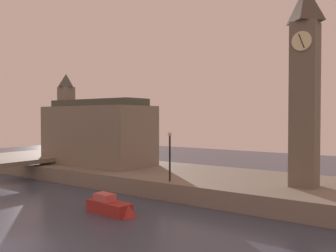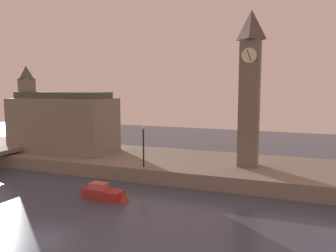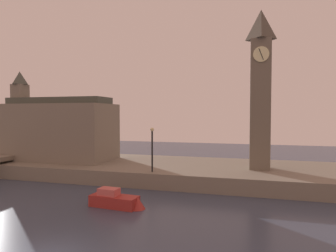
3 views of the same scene
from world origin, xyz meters
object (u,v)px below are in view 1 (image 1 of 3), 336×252
at_px(clock_tower, 305,83).
at_px(boat_dinghy_red, 112,207).
at_px(parliament_hall, 97,132).
at_px(streetlamp, 170,151).

height_order(clock_tower, boat_dinghy_red, clock_tower).
bearing_deg(parliament_hall, boat_dinghy_red, -39.68).
bearing_deg(streetlamp, boat_dinghy_red, -94.87).
height_order(clock_tower, streetlamp, clock_tower).
relative_size(streetlamp, boat_dinghy_red, 0.96).
bearing_deg(boat_dinghy_red, parliament_hall, 140.32).
relative_size(clock_tower, parliament_hall, 1.21).
relative_size(parliament_hall, streetlamp, 3.10).
height_order(parliament_hall, streetlamp, parliament_hall).
distance_m(clock_tower, parliament_hall, 24.34).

